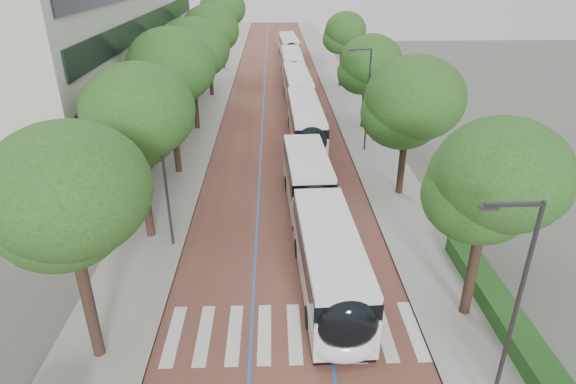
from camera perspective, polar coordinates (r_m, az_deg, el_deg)
name	(u,v)px	position (r m, az deg, el deg)	size (l,w,h in m)	color
ground	(291,351)	(20.16, 0.30, -18.29)	(160.00, 160.00, 0.00)	#51544C
road	(278,95)	(56.23, -1.21, 11.43)	(11.00, 140.00, 0.02)	brown
sidewalk_left	(212,95)	(56.64, -8.97, 11.28)	(4.00, 140.00, 0.12)	gray
sidewalk_right	(343,94)	(56.79, 6.53, 11.47)	(4.00, 140.00, 0.12)	gray
kerb_left	(229,95)	(56.44, -7.02, 11.35)	(0.20, 140.00, 0.14)	gray
kerb_right	(327,94)	(56.55, 4.59, 11.49)	(0.20, 140.00, 0.14)	gray
zebra_crossing	(294,332)	(20.88, 0.77, -16.31)	(10.55, 3.60, 0.01)	silver
lane_line_left	(264,95)	(56.23, -2.88, 11.42)	(0.12, 126.00, 0.01)	#245DB4
lane_line_right	(292,95)	(56.26, 0.45, 11.46)	(0.12, 126.00, 0.01)	#245DB4
office_building	(49,51)	(47.00, -26.45, 14.70)	(18.11, 40.00, 14.00)	#ADA9A0
hedge	(518,336)	(22.02, 25.62, -15.09)	(1.20, 14.00, 0.80)	#1A3B14
streetlight_near	(513,298)	(16.36, 25.12, -11.31)	(1.82, 0.20, 8.00)	#303033
streetlight_far	(366,92)	(38.27, 9.24, 11.61)	(1.82, 0.20, 8.00)	#303033
lamp_post_left	(165,176)	(25.16, -14.39, 1.80)	(0.14, 0.14, 8.00)	#303033
trees_left	(191,52)	(43.54, -11.41, 15.92)	(6.25, 60.78, 10.14)	black
trees_right	(386,84)	(36.59, 11.55, 12.47)	(6.04, 46.95, 8.48)	black
lead_bus	(318,221)	(25.35, 3.63, -3.51)	(3.22, 18.48, 3.20)	black
bus_queued_0	(306,124)	(40.65, 2.12, 8.08)	(2.70, 12.43, 3.20)	silver
bus_queued_1	(298,89)	(52.31, 1.18, 12.15)	(2.84, 12.46, 3.20)	silver
bus_queued_2	(292,65)	(64.70, 0.49, 14.82)	(2.59, 12.41, 3.20)	silver
bus_queued_3	(289,47)	(78.51, 0.10, 16.79)	(3.01, 12.49, 3.20)	silver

